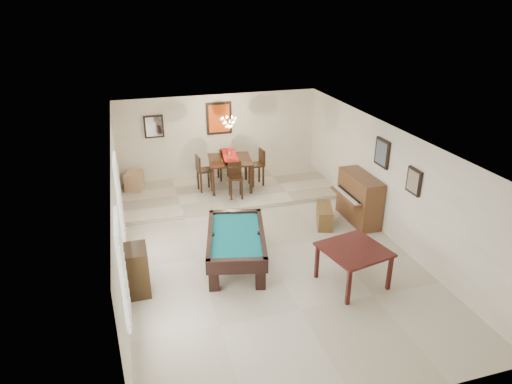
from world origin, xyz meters
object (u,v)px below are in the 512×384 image
dining_table (230,171)px  chandelier (229,119)px  upright_piano (354,199)px  dining_chair_north (224,163)px  dining_chair_south (236,181)px  corner_bench (134,181)px  dining_chair_west (205,173)px  dining_chair_east (256,168)px  pool_table (236,250)px  flower_vase (230,151)px  piano_bench (324,216)px  square_table (353,266)px  apothecary_chest (137,270)px

dining_table → chandelier: bearing=-105.7°
upright_piano → dining_chair_north: upright_piano is taller
dining_chair_south → dining_chair_north: size_ratio=0.99×
dining_chair_south → corner_bench: 3.00m
dining_chair_west → dining_chair_east: bearing=-97.1°
dining_chair_north → corner_bench: 2.65m
upright_piano → corner_bench: upright_piano is taller
corner_bench → pool_table: bearing=-67.4°
flower_vase → dining_chair_south: 0.94m
pool_table → corner_bench: 4.88m
flower_vase → dining_chair_south: (-0.02, -0.72, -0.60)m
piano_bench → dining_chair_east: size_ratio=0.83×
square_table → chandelier: chandelier is taller
apothecary_chest → chandelier: (2.77, 4.04, 1.73)m
square_table → apothecary_chest: (-4.05, 0.90, 0.08)m
flower_vase → dining_chair_east: bearing=0.2°
flower_vase → dining_chair_west: (-0.74, 0.02, -0.58)m
upright_piano → apothecary_chest: size_ratio=1.53×
apothecary_chest → dining_table: bearing=56.2°
pool_table → square_table: size_ratio=1.89×
chandelier → square_table: bearing=-75.4°
upright_piano → square_table: bearing=-117.9°
piano_bench → dining_table: 3.21m
dining_chair_south → piano_bench: bearing=-41.4°
upright_piano → dining_chair_north: bearing=126.9°
square_table → dining_chair_east: 5.15m
dining_chair_south → dining_chair_east: 1.07m
upright_piano → dining_table: (-2.52, 2.69, 0.01)m
square_table → dining_chair_east: bearing=95.1°
dining_chair_north → dining_chair_east: 1.06m
pool_table → dining_chair_north: dining_chair_north is taller
apothecary_chest → chandelier: 5.19m
piano_bench → dining_chair_south: dining_chair_south is taller
flower_vase → piano_bench: bearing=-56.9°
dining_chair_south → dining_chair_west: bearing=140.9°
square_table → piano_bench: bearing=78.2°
apothecary_chest → dining_chair_west: (2.08, 4.23, 0.17)m
flower_vase → dining_chair_north: (-0.02, 0.70, -0.60)m
dining_table → flower_vase: (-0.00, 0.00, 0.61)m
square_table → dining_chair_east: size_ratio=1.07×
piano_bench → square_table: bearing=-101.8°
dining_chair_east → corner_bench: bearing=-106.7°
piano_bench → dining_chair_south: size_ratio=0.88×
square_table → flower_vase: (-1.23, 5.12, 0.83)m
pool_table → dining_chair_east: (1.56, 3.82, 0.29)m
flower_vase → dining_chair_south: flower_vase is taller
corner_bench → chandelier: (2.61, -0.86, 1.83)m
dining_chair_west → pool_table: bearing=172.7°
flower_vase → dining_table: bearing=0.0°
square_table → apothecary_chest: size_ratio=1.20×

